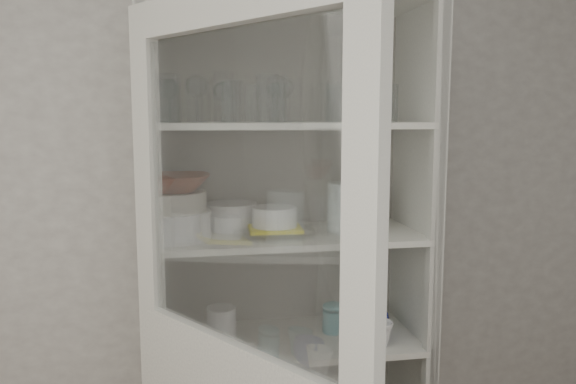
# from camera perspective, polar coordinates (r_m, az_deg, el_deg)

# --- Properties ---
(wall_back) EXTENTS (3.60, 0.02, 2.60)m
(wall_back) POSITION_cam_1_polar(r_m,az_deg,el_deg) (2.25, -6.04, -2.13)
(wall_back) COLOR #9B9790
(wall_back) RESTS_ON ground
(pantry_cabinet) EXTENTS (1.00, 0.45, 2.10)m
(pantry_cabinet) POSITION_cam_1_polar(r_m,az_deg,el_deg) (2.21, -0.29, -11.95)
(pantry_cabinet) COLOR #B4B3AB
(pantry_cabinet) RESTS_ON floor
(tumbler_0) EXTENTS (0.08, 0.08, 0.15)m
(tumbler_0) POSITION_cam_1_polar(r_m,az_deg,el_deg) (1.84, -12.01, 9.28)
(tumbler_0) COLOR silver
(tumbler_0) RESTS_ON shelf_glass
(tumbler_1) EXTENTS (0.08, 0.08, 0.13)m
(tumbler_1) POSITION_cam_1_polar(r_m,az_deg,el_deg) (1.84, -5.66, 9.10)
(tumbler_1) COLOR silver
(tumbler_1) RESTS_ON shelf_glass
(tumbler_2) EXTENTS (0.10, 0.10, 0.15)m
(tumbler_2) POSITION_cam_1_polar(r_m,az_deg,el_deg) (1.84, -2.06, 9.46)
(tumbler_2) COLOR silver
(tumbler_2) RESTS_ON shelf_glass
(tumbler_3) EXTENTS (0.07, 0.07, 0.13)m
(tumbler_3) POSITION_cam_1_polar(r_m,az_deg,el_deg) (1.88, -1.12, 9.02)
(tumbler_3) COLOR silver
(tumbler_3) RESTS_ON shelf_glass
(tumbler_4) EXTENTS (0.07, 0.07, 0.13)m
(tumbler_4) POSITION_cam_1_polar(r_m,az_deg,el_deg) (1.90, 4.82, 8.95)
(tumbler_4) COLOR silver
(tumbler_4) RESTS_ON shelf_glass
(tumbler_5) EXTENTS (0.09, 0.09, 0.13)m
(tumbler_5) POSITION_cam_1_polar(r_m,az_deg,el_deg) (1.95, 6.45, 8.96)
(tumbler_5) COLOR silver
(tumbler_5) RESTS_ON shelf_glass
(tumbler_6) EXTENTS (0.08, 0.08, 0.13)m
(tumbler_6) POSITION_cam_1_polar(r_m,az_deg,el_deg) (2.00, 10.19, 8.85)
(tumbler_6) COLOR silver
(tumbler_6) RESTS_ON shelf_glass
(tumbler_7) EXTENTS (0.09, 0.09, 0.14)m
(tumbler_7) POSITION_cam_1_polar(r_m,az_deg,el_deg) (1.96, -11.90, 9.00)
(tumbler_7) COLOR silver
(tumbler_7) RESTS_ON shelf_glass
(tumbler_8) EXTENTS (0.09, 0.09, 0.15)m
(tumbler_8) POSITION_cam_1_polar(r_m,az_deg,el_deg) (1.99, -11.87, 9.03)
(tumbler_8) COLOR silver
(tumbler_8) RESTS_ON shelf_glass
(tumbler_9) EXTENTS (0.07, 0.07, 0.13)m
(tumbler_9) POSITION_cam_1_polar(r_m,az_deg,el_deg) (1.97, -3.56, 8.96)
(tumbler_9) COLOR silver
(tumbler_9) RESTS_ON shelf_glass
(goblet_0) EXTENTS (0.08, 0.08, 0.18)m
(goblet_0) POSITION_cam_1_polar(r_m,az_deg,el_deg) (2.07, -9.23, 9.58)
(goblet_0) COLOR silver
(goblet_0) RESTS_ON shelf_glass
(goblet_1) EXTENTS (0.07, 0.07, 0.16)m
(goblet_1) POSITION_cam_1_polar(r_m,az_deg,el_deg) (2.10, -6.66, 9.24)
(goblet_1) COLOR silver
(goblet_1) RESTS_ON shelf_glass
(goblet_2) EXTENTS (0.08, 0.08, 0.18)m
(goblet_2) POSITION_cam_1_polar(r_m,az_deg,el_deg) (2.11, -0.46, 9.64)
(goblet_2) COLOR silver
(goblet_2) RESTS_ON shelf_glass
(goblet_3) EXTENTS (0.08, 0.08, 0.18)m
(goblet_3) POSITION_cam_1_polar(r_m,az_deg,el_deg) (2.17, 5.71, 9.43)
(goblet_3) COLOR silver
(goblet_3) RESTS_ON shelf_glass
(plate_stack_front) EXTENTS (0.25, 0.25, 0.10)m
(plate_stack_front) POSITION_cam_1_polar(r_m,az_deg,el_deg) (1.97, -11.40, -3.32)
(plate_stack_front) COLOR white
(plate_stack_front) RESTS_ON shelf_plates
(plate_stack_back) EXTENTS (0.19, 0.19, 0.10)m
(plate_stack_back) POSITION_cam_1_polar(r_m,az_deg,el_deg) (2.12, -5.72, -2.42)
(plate_stack_back) COLOR white
(plate_stack_back) RESTS_ON shelf_plates
(cream_bowl) EXTENTS (0.28, 0.28, 0.07)m
(cream_bowl) POSITION_cam_1_polar(r_m,az_deg,el_deg) (1.96, -11.46, -0.94)
(cream_bowl) COLOR silver
(cream_bowl) RESTS_ON plate_stack_front
(terracotta_bowl) EXTENTS (0.26, 0.26, 0.06)m
(terracotta_bowl) POSITION_cam_1_polar(r_m,az_deg,el_deg) (1.95, -11.51, 0.92)
(terracotta_bowl) COLOR maroon
(terracotta_bowl) RESTS_ON cream_bowl
(glass_platter) EXTENTS (0.37, 0.37, 0.02)m
(glass_platter) POSITION_cam_1_polar(r_m,az_deg,el_deg) (2.02, -1.35, -4.08)
(glass_platter) COLOR silver
(glass_platter) RESTS_ON shelf_plates
(yellow_trivet) EXTENTS (0.19, 0.19, 0.01)m
(yellow_trivet) POSITION_cam_1_polar(r_m,az_deg,el_deg) (2.02, -1.36, -3.67)
(yellow_trivet) COLOR yellow
(yellow_trivet) RESTS_ON glass_platter
(white_ramekin) EXTENTS (0.20, 0.20, 0.07)m
(white_ramekin) POSITION_cam_1_polar(r_m,az_deg,el_deg) (2.01, -1.36, -2.50)
(white_ramekin) COLOR white
(white_ramekin) RESTS_ON yellow_trivet
(grey_bowl_stack) EXTENTS (0.14, 0.14, 0.18)m
(grey_bowl_stack) POSITION_cam_1_polar(r_m,az_deg,el_deg) (2.07, 5.94, -1.53)
(grey_bowl_stack) COLOR silver
(grey_bowl_stack) RESTS_ON shelf_plates
(mug_blue) EXTENTS (0.15, 0.15, 0.09)m
(mug_blue) POSITION_cam_1_polar(r_m,az_deg,el_deg) (2.19, 8.69, -13.09)
(mug_blue) COLOR navy
(mug_blue) RESTS_ON shelf_mugs
(mug_teal) EXTENTS (0.10, 0.10, 0.09)m
(mug_teal) POSITION_cam_1_polar(r_m,az_deg,el_deg) (2.29, 8.20, -12.17)
(mug_teal) COLOR teal
(mug_teal) RESTS_ON shelf_mugs
(mug_white) EXTENTS (0.11, 0.11, 0.09)m
(mug_white) POSITION_cam_1_polar(r_m,az_deg,el_deg) (2.11, 9.31, -14.00)
(mug_white) COLOR white
(mug_white) RESTS_ON shelf_mugs
(teal_jar) EXTENTS (0.08, 0.08, 0.10)m
(teal_jar) POSITION_cam_1_polar(r_m,az_deg,el_deg) (2.21, 4.65, -12.74)
(teal_jar) COLOR teal
(teal_jar) RESTS_ON shelf_mugs
(measuring_cups) EXTENTS (0.11, 0.11, 0.04)m
(measuring_cups) POSITION_cam_1_polar(r_m,az_deg,el_deg) (2.05, -8.42, -15.33)
(measuring_cups) COLOR silver
(measuring_cups) RESTS_ON shelf_mugs
(white_canister) EXTENTS (0.12, 0.12, 0.13)m
(white_canister) POSITION_cam_1_polar(r_m,az_deg,el_deg) (2.13, -6.76, -13.20)
(white_canister) COLOR white
(white_canister) RESTS_ON shelf_mugs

